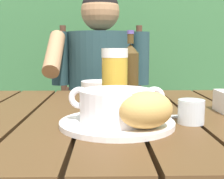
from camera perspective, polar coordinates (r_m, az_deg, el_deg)
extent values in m
cube|color=#4F351C|center=(0.89, -19.17, -5.23)|extent=(0.13, 0.85, 0.04)
cube|color=#4F351C|center=(0.86, -10.16, -5.40)|extent=(0.13, 0.85, 0.04)
cube|color=#4F351C|center=(0.85, -0.69, -5.43)|extent=(0.13, 0.85, 0.04)
cube|color=#4F351C|center=(0.86, 8.75, -5.32)|extent=(0.13, 0.85, 0.04)
cube|color=#4F351C|center=(0.90, 17.68, -5.08)|extent=(0.13, 0.85, 0.04)
cube|color=#4F351C|center=(1.25, -0.88, -3.82)|extent=(1.22, 0.03, 0.08)
cube|color=#396C3C|center=(2.44, -1.09, 5.00)|extent=(3.69, 0.60, 1.59)
cylinder|color=#4C3823|center=(2.62, 7.48, 6.34)|extent=(0.10, 0.10, 1.70)
cylinder|color=#4D2F21|center=(1.96, 4.80, -12.82)|extent=(0.04, 0.04, 0.46)
cylinder|color=#4D2F21|center=(1.96, -8.68, -12.83)|extent=(0.04, 0.04, 0.46)
cube|color=#4D2F21|center=(1.69, -2.06, -7.63)|extent=(0.48, 0.41, 0.02)
cylinder|color=#4D2F21|center=(1.84, 4.99, 2.62)|extent=(0.04, 0.04, 0.59)
cylinder|color=#4D2F21|center=(1.84, -9.02, 2.57)|extent=(0.04, 0.04, 0.59)
cube|color=#4D2F21|center=(1.84, -2.01, -0.14)|extent=(0.45, 0.02, 0.04)
cube|color=#4D2F21|center=(1.82, -2.03, 4.46)|extent=(0.45, 0.02, 0.04)
cube|color=#4D2F21|center=(1.82, -2.06, 9.11)|extent=(0.45, 0.02, 0.04)
cylinder|color=#244043|center=(1.49, 1.13, -8.03)|extent=(0.13, 0.40, 0.13)
cylinder|color=#244043|center=(1.49, -5.46, -8.04)|extent=(0.13, 0.40, 0.13)
cylinder|color=#244043|center=(1.54, -2.16, 1.68)|extent=(0.32, 0.32, 0.48)
sphere|color=#A1754F|center=(1.54, -2.23, 14.42)|extent=(0.19, 0.19, 0.19)
sphere|color=black|center=(1.54, -2.23, 15.12)|extent=(0.18, 0.18, 0.18)
cylinder|color=#244043|center=(1.52, 5.39, 5.81)|extent=(0.08, 0.08, 0.26)
cylinder|color=#244043|center=(1.53, -9.74, 5.74)|extent=(0.08, 0.08, 0.26)
cylinder|color=#A1754F|center=(1.37, -10.75, 6.72)|extent=(0.07, 0.25, 0.21)
cylinder|color=white|center=(0.70, 0.93, -6.31)|extent=(0.26, 0.26, 0.01)
cylinder|color=white|center=(0.69, 0.94, -2.98)|extent=(0.17, 0.17, 0.07)
cylinder|color=#A44921|center=(0.69, 0.94, -1.70)|extent=(0.15, 0.15, 0.01)
torus|color=white|center=(0.69, -6.08, -1.55)|extent=(0.05, 0.01, 0.05)
torus|color=white|center=(0.70, 7.90, -1.49)|extent=(0.05, 0.01, 0.05)
ellipsoid|color=tan|center=(0.63, 6.40, -3.82)|extent=(0.15, 0.14, 0.08)
cylinder|color=gold|center=(0.94, 0.51, 1.51)|extent=(0.08, 0.08, 0.15)
cylinder|color=white|center=(0.93, 0.51, 6.87)|extent=(0.08, 0.08, 0.03)
cylinder|color=#463316|center=(1.02, 3.44, 2.33)|extent=(0.06, 0.06, 0.16)
cone|color=#463316|center=(1.01, 3.48, 7.68)|extent=(0.06, 0.06, 0.03)
cylinder|color=#463316|center=(1.01, 3.50, 9.45)|extent=(0.02, 0.02, 0.03)
cylinder|color=#5B4890|center=(1.02, 3.51, 10.68)|extent=(0.02, 0.02, 0.01)
cylinder|color=silver|center=(0.74, 14.60, -4.03)|extent=(0.06, 0.06, 0.06)
cube|color=silver|center=(0.80, 12.35, -4.94)|extent=(0.13, 0.03, 0.00)
cube|color=black|center=(0.78, 7.70, -5.01)|extent=(0.07, 0.03, 0.01)
cylinder|color=white|center=(1.16, -2.44, 0.36)|extent=(0.14, 0.14, 0.05)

